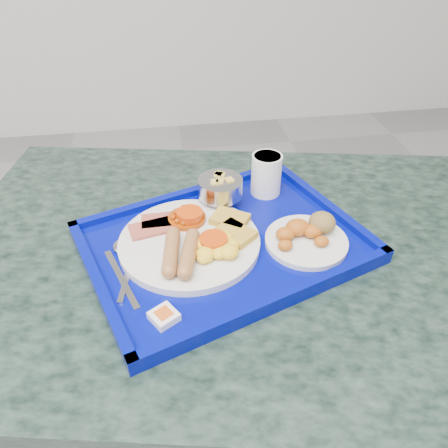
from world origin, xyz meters
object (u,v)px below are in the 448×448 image
(main_plate, at_px, (194,240))
(bread_plate, at_px, (308,235))
(juice_cup, at_px, (266,173))
(table, at_px, (240,311))
(tray, at_px, (224,244))
(fruit_bowl, at_px, (220,188))

(main_plate, relative_size, bread_plate, 1.70)
(bread_plate, xyz_separation_m, juice_cup, (-0.04, 0.17, 0.03))
(bread_plate, bearing_deg, table, 168.04)
(main_plate, bearing_deg, tray, 5.66)
(bread_plate, distance_m, juice_cup, 0.18)
(main_plate, distance_m, bread_plate, 0.21)
(tray, height_order, juice_cup, juice_cup)
(tray, xyz_separation_m, juice_cup, (0.11, 0.15, 0.05))
(main_plate, distance_m, fruit_bowl, 0.14)
(main_plate, height_order, juice_cup, juice_cup)
(tray, bearing_deg, fruit_bowl, 84.57)
(fruit_bowl, bearing_deg, juice_cup, 16.74)
(tray, relative_size, fruit_bowl, 6.45)
(table, height_order, juice_cup, juice_cup)
(table, relative_size, juice_cup, 14.28)
(main_plate, relative_size, fruit_bowl, 2.85)
(juice_cup, bearing_deg, table, -117.45)
(table, xyz_separation_m, main_plate, (-0.09, -0.01, 0.21))
(fruit_bowl, relative_size, juice_cup, 1.02)
(table, bearing_deg, tray, 179.28)
(main_plate, xyz_separation_m, juice_cup, (0.17, 0.15, 0.03))
(main_plate, bearing_deg, bread_plate, -5.32)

